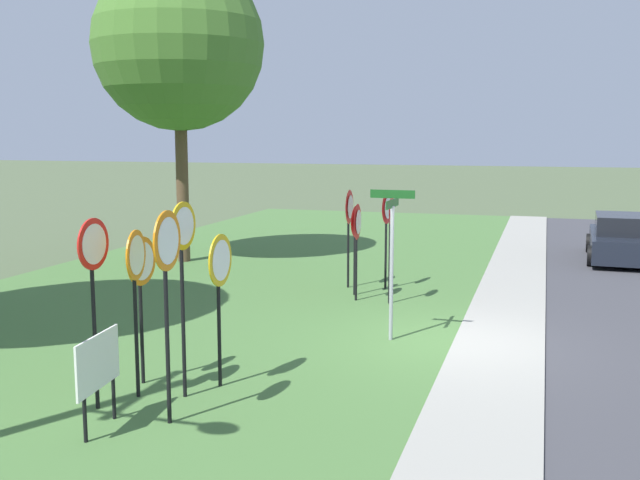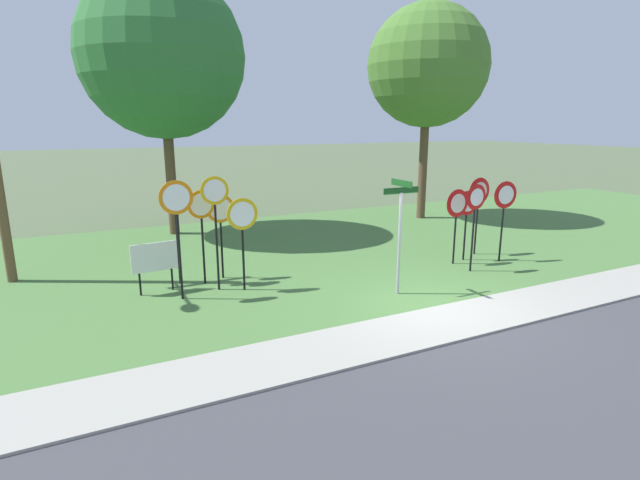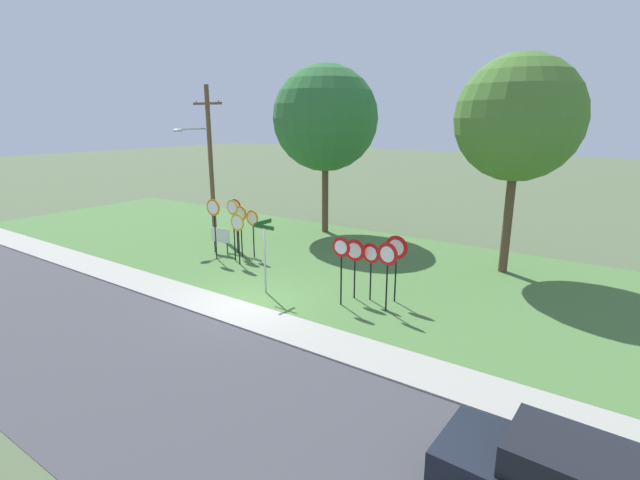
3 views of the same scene
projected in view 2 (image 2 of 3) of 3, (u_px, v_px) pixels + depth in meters
ground_plane at (432, 309)px, 11.00m from camera, size 160.00×160.00×0.00m
sidewalk_strip at (457, 320)px, 10.30m from camera, size 44.00×1.60×0.06m
grass_median at (315, 249)px, 16.21m from camera, size 44.00×12.00×0.04m
stop_sign_near_left at (177, 213)px, 11.04m from camera, size 0.77×0.11×2.80m
stop_sign_near_right at (221, 218)px, 12.70m from camera, size 0.74×0.10×2.25m
stop_sign_far_left at (202, 217)px, 12.23m from camera, size 0.71×0.15×2.43m
stop_sign_far_center at (176, 210)px, 12.20m from camera, size 0.70×0.09×2.64m
stop_sign_far_right at (243, 224)px, 11.76m from camera, size 0.77×0.09×2.30m
stop_sign_center_tall at (215, 209)px, 11.69m from camera, size 0.68×0.10×2.82m
yield_sign_near_left at (476, 207)px, 13.26m from camera, size 0.70×0.10×2.44m
yield_sign_near_right at (505, 202)px, 14.30m from camera, size 0.79×0.13×2.40m
yield_sign_far_left at (479, 198)px, 15.03m from camera, size 0.84×0.10×2.42m
yield_sign_far_right at (457, 209)px, 14.02m from camera, size 0.81×0.11×2.21m
yield_sign_center at (467, 209)px, 14.43m from camera, size 0.73×0.12×2.11m
street_name_post at (400, 227)px, 11.51m from camera, size 0.96×0.82×2.76m
notice_board at (155, 260)px, 11.78m from camera, size 1.10×0.15×1.25m
oak_tree_left at (162, 56)px, 16.90m from camera, size 5.69×5.69×9.16m
oak_tree_right at (428, 66)px, 19.96m from camera, size 4.94×4.94×8.78m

